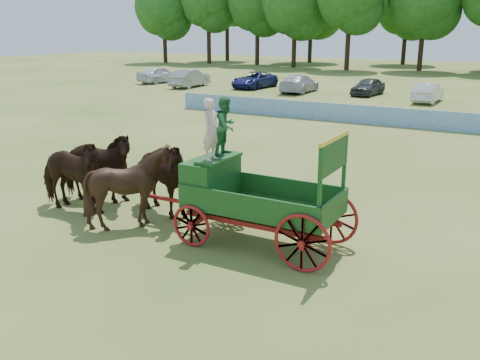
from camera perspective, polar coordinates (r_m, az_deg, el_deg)
name	(u,v)px	position (r m, az deg, el deg)	size (l,w,h in m)	color
ground	(228,230)	(14.70, -1.34, -5.32)	(160.00, 160.00, 0.00)	#9C9046
horse_lead_left	(69,175)	(16.51, -17.74, 0.49)	(1.23, 2.71, 2.29)	black
horse_lead_right	(96,167)	(17.24, -15.10, 1.36)	(1.23, 2.71, 2.29)	black
horse_wheel_left	(133,187)	(14.88, -11.40, -0.70)	(1.85, 2.08, 2.29)	black
horse_wheel_right	(157,177)	(15.70, -8.80, 0.30)	(1.23, 2.71, 2.29)	black
farm_dray	(237,180)	(13.54, -0.31, -0.02)	(6.00, 2.00, 3.69)	#9E210F
sponsor_banner	(375,116)	(31.19, 14.25, 6.67)	(26.00, 0.08, 1.05)	#1C5898
parked_cars	(381,88)	(43.22, 14.77, 9.43)	(47.90, 7.57, 1.63)	silver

